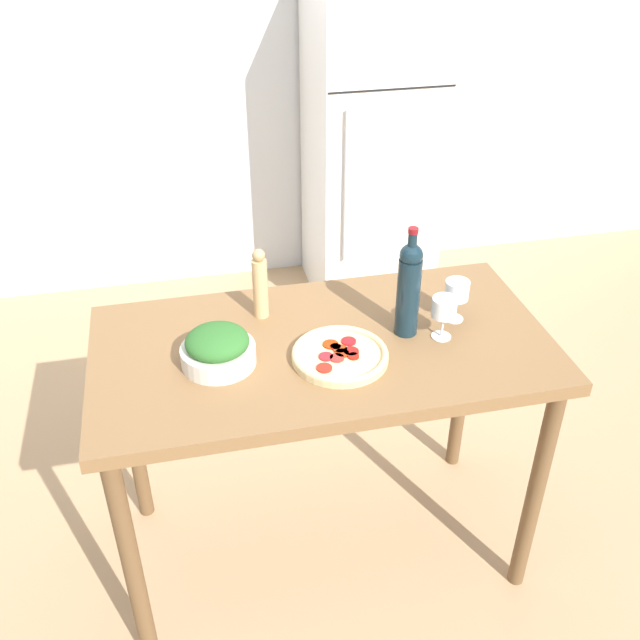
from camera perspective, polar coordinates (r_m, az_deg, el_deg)
name	(u,v)px	position (r m, az deg, el deg)	size (l,w,h in m)	color
ground_plane	(322,543)	(2.84, 0.17, -17.41)	(14.00, 14.00, 0.00)	tan
wall_back	(231,55)	(4.06, -7.11, 20.33)	(6.40, 0.08, 2.60)	silver
refrigerator	(370,146)	(3.95, 4.06, 13.73)	(0.64, 0.68, 1.76)	white
prep_counter	(323,372)	(2.27, 0.20, -4.14)	(1.41, 0.74, 0.93)	brown
wine_bottle	(409,287)	(2.18, 7.11, 2.66)	(0.07, 0.07, 0.36)	#142833
wine_glass_near	(444,309)	(2.20, 9.90, 0.85)	(0.08, 0.08, 0.14)	silver
wine_glass_far	(457,292)	(2.30, 10.89, 2.20)	(0.08, 0.08, 0.14)	silver
pepper_mill	(260,284)	(2.28, -4.82, 2.85)	(0.05, 0.05, 0.24)	tan
salad_bowl	(218,349)	(2.10, -8.18, -2.27)	(0.22, 0.22, 0.12)	silver
homemade_pizza	(340,355)	(2.12, 1.61, -2.81)	(0.29, 0.29, 0.03)	#DBC189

